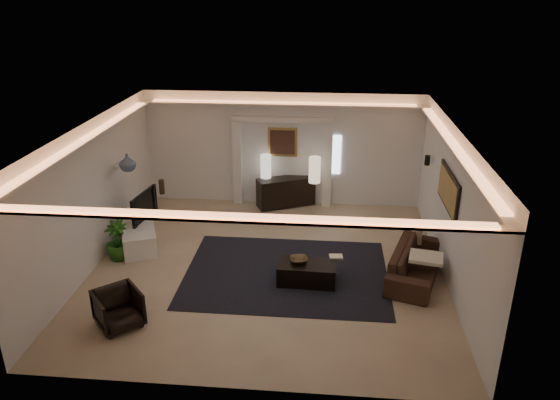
# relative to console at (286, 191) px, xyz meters

# --- Properties ---
(floor) EXTENTS (7.00, 7.00, 0.00)m
(floor) POSITION_rel_console_xyz_m (-0.11, -3.25, -0.40)
(floor) COLOR tan
(floor) RESTS_ON ground
(ceiling) EXTENTS (7.00, 7.00, 0.00)m
(ceiling) POSITION_rel_console_xyz_m (-0.11, -3.25, 2.50)
(ceiling) COLOR white
(ceiling) RESTS_ON ground
(wall_back) EXTENTS (7.00, 0.00, 7.00)m
(wall_back) POSITION_rel_console_xyz_m (-0.11, 0.25, 1.05)
(wall_back) COLOR silver
(wall_back) RESTS_ON ground
(wall_front) EXTENTS (7.00, 0.00, 7.00)m
(wall_front) POSITION_rel_console_xyz_m (-0.11, -6.75, 1.05)
(wall_front) COLOR silver
(wall_front) RESTS_ON ground
(wall_left) EXTENTS (0.00, 7.00, 7.00)m
(wall_left) POSITION_rel_console_xyz_m (-3.61, -3.25, 1.05)
(wall_left) COLOR silver
(wall_left) RESTS_ON ground
(wall_right) EXTENTS (0.00, 7.00, 7.00)m
(wall_right) POSITION_rel_console_xyz_m (3.39, -3.25, 1.05)
(wall_right) COLOR silver
(wall_right) RESTS_ON ground
(cove_soffit) EXTENTS (7.00, 7.00, 0.04)m
(cove_soffit) POSITION_rel_console_xyz_m (-0.11, -3.25, 2.22)
(cove_soffit) COLOR silver
(cove_soffit) RESTS_ON ceiling
(daylight_slit) EXTENTS (0.25, 0.03, 1.00)m
(daylight_slit) POSITION_rel_console_xyz_m (1.24, 0.23, 0.95)
(daylight_slit) COLOR white
(daylight_slit) RESTS_ON wall_back
(area_rug) EXTENTS (4.00, 3.00, 0.01)m
(area_rug) POSITION_rel_console_xyz_m (0.29, -3.45, -0.39)
(area_rug) COLOR black
(area_rug) RESTS_ON ground
(pilaster_left) EXTENTS (0.22, 0.20, 2.20)m
(pilaster_left) POSITION_rel_console_xyz_m (-1.26, 0.15, 0.70)
(pilaster_left) COLOR silver
(pilaster_left) RESTS_ON ground
(pilaster_right) EXTENTS (0.22, 0.20, 2.20)m
(pilaster_right) POSITION_rel_console_xyz_m (1.04, 0.15, 0.70)
(pilaster_right) COLOR silver
(pilaster_right) RESTS_ON ground
(alcove_header) EXTENTS (2.52, 0.20, 0.12)m
(alcove_header) POSITION_rel_console_xyz_m (-0.11, 0.15, 1.85)
(alcove_header) COLOR silver
(alcove_header) RESTS_ON wall_back
(painting_frame) EXTENTS (0.74, 0.04, 0.74)m
(painting_frame) POSITION_rel_console_xyz_m (-0.11, 0.22, 1.25)
(painting_frame) COLOR tan
(painting_frame) RESTS_ON wall_back
(painting_canvas) EXTENTS (0.62, 0.02, 0.62)m
(painting_canvas) POSITION_rel_console_xyz_m (-0.11, 0.19, 1.25)
(painting_canvas) COLOR #4C2D1E
(painting_canvas) RESTS_ON wall_back
(art_panel_frame) EXTENTS (0.04, 1.64, 0.74)m
(art_panel_frame) POSITION_rel_console_xyz_m (3.36, -2.95, 1.30)
(art_panel_frame) COLOR black
(art_panel_frame) RESTS_ON wall_right
(art_panel_gold) EXTENTS (0.02, 1.50, 0.62)m
(art_panel_gold) POSITION_rel_console_xyz_m (3.34, -2.95, 1.30)
(art_panel_gold) COLOR tan
(art_panel_gold) RESTS_ON wall_right
(wall_sconce) EXTENTS (0.12, 0.12, 0.22)m
(wall_sconce) POSITION_rel_console_xyz_m (3.27, -1.05, 1.28)
(wall_sconce) COLOR black
(wall_sconce) RESTS_ON wall_right
(wall_niche) EXTENTS (0.10, 0.55, 0.04)m
(wall_niche) POSITION_rel_console_xyz_m (-3.55, -1.85, 1.25)
(wall_niche) COLOR silver
(wall_niche) RESTS_ON wall_left
(console) EXTENTS (1.52, 1.03, 0.73)m
(console) POSITION_rel_console_xyz_m (0.00, 0.00, 0.00)
(console) COLOR black
(console) RESTS_ON ground
(lamp_left) EXTENTS (0.33, 0.33, 0.60)m
(lamp_left) POSITION_rel_console_xyz_m (-0.51, 0.00, 0.69)
(lamp_left) COLOR white
(lamp_left) RESTS_ON console
(lamp_right) EXTENTS (0.33, 0.33, 0.65)m
(lamp_right) POSITION_rel_console_xyz_m (0.73, -0.23, 0.69)
(lamp_right) COLOR #FFE2BB
(lamp_right) RESTS_ON console
(media_ledge) EXTENTS (1.64, 2.77, 0.51)m
(media_ledge) POSITION_rel_console_xyz_m (-3.26, -1.95, -0.17)
(media_ledge) COLOR white
(media_ledge) RESTS_ON ground
(tv) EXTENTS (1.11, 0.31, 0.64)m
(tv) POSITION_rel_console_xyz_m (-3.08, -2.14, 0.37)
(tv) COLOR black
(tv) RESTS_ON media_ledge
(figurine) EXTENTS (0.14, 0.14, 0.37)m
(figurine) POSITION_rel_console_xyz_m (-3.06, -0.63, 0.24)
(figurine) COLOR #392A20
(figurine) RESTS_ON media_ledge
(ginger_jar) EXTENTS (0.47, 0.47, 0.37)m
(ginger_jar) POSITION_rel_console_xyz_m (-3.17, -2.33, 1.46)
(ginger_jar) COLOR #455368
(ginger_jar) RESTS_ON wall_niche
(plant) EXTENTS (0.50, 0.50, 0.85)m
(plant) POSITION_rel_console_xyz_m (-3.26, -3.16, 0.02)
(plant) COLOR #215816
(plant) RESTS_ON ground
(sofa) EXTENTS (2.25, 1.42, 0.61)m
(sofa) POSITION_rel_console_xyz_m (2.83, -3.33, -0.09)
(sofa) COLOR black
(sofa) RESTS_ON ground
(throw_blanket) EXTENTS (0.71, 0.62, 0.07)m
(throw_blanket) POSITION_rel_console_xyz_m (2.96, -3.56, 0.15)
(throw_blanket) COLOR beige
(throw_blanket) RESTS_ON sofa
(throw_pillow) EXTENTS (0.13, 0.40, 0.39)m
(throw_pillow) POSITION_rel_console_xyz_m (2.97, -2.46, 0.15)
(throw_pillow) COLOR #A08169
(throw_pillow) RESTS_ON sofa
(coffee_table) EXTENTS (1.12, 0.64, 0.41)m
(coffee_table) POSITION_rel_console_xyz_m (0.71, -3.74, -0.20)
(coffee_table) COLOR black
(coffee_table) RESTS_ON ground
(bowl) EXTENTS (0.40, 0.40, 0.08)m
(bowl) POSITION_rel_console_xyz_m (0.55, -3.69, 0.05)
(bowl) COLOR #483822
(bowl) RESTS_ON coffee_table
(magazine) EXTENTS (0.27, 0.21, 0.03)m
(magazine) POSITION_rel_console_xyz_m (1.27, -3.45, 0.02)
(magazine) COLOR #FFF4C5
(magazine) RESTS_ON coffee_table
(armchair) EXTENTS (1.00, 1.00, 0.66)m
(armchair) POSITION_rel_console_xyz_m (-2.36, -5.43, -0.07)
(armchair) COLOR #37271B
(armchair) RESTS_ON ground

